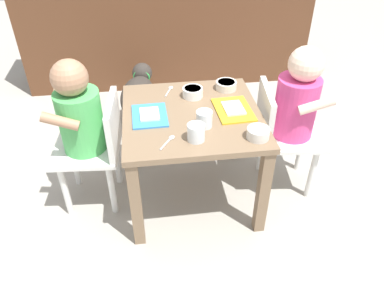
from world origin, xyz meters
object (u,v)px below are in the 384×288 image
(spoon_by_right_tray, at_px, (169,90))
(water_cup_left, at_px, (204,120))
(seated_child_right, at_px, (294,105))
(cereal_bowl_right_side, at_px, (193,92))
(food_tray_right, at_px, (233,109))
(seated_child_left, at_px, (83,119))
(water_cup_right, at_px, (196,133))
(food_tray_left, at_px, (150,115))
(dog, at_px, (138,93))
(veggie_bowl_near, at_px, (258,133))
(dining_table, at_px, (192,129))
(veggie_bowl_far, at_px, (226,85))
(spoon_by_left_tray, at_px, (168,141))

(spoon_by_right_tray, bearing_deg, water_cup_left, -70.14)
(seated_child_right, distance_m, cereal_bowl_right_side, 0.44)
(food_tray_right, relative_size, water_cup_left, 3.21)
(seated_child_left, relative_size, water_cup_right, 10.43)
(food_tray_right, height_order, water_cup_right, water_cup_right)
(food_tray_left, distance_m, cereal_bowl_right_side, 0.24)
(seated_child_left, bearing_deg, food_tray_left, -7.42)
(dog, distance_m, spoon_by_right_tray, 0.54)
(food_tray_right, xyz_separation_m, veggie_bowl_near, (0.05, -0.20, 0.02))
(food_tray_right, distance_m, veggie_bowl_near, 0.21)
(food_tray_left, bearing_deg, dining_table, 0.10)
(seated_child_left, xyz_separation_m, veggie_bowl_far, (0.63, 0.16, 0.03))
(dining_table, bearing_deg, food_tray_right, -0.10)
(cereal_bowl_right_side, bearing_deg, water_cup_right, -95.64)
(food_tray_left, bearing_deg, seated_child_left, 172.58)
(seated_child_left, distance_m, seated_child_right, 0.89)
(veggie_bowl_far, distance_m, spoon_by_left_tray, 0.48)
(dining_table, xyz_separation_m, food_tray_left, (-0.17, -0.00, 0.08))
(spoon_by_left_tray, bearing_deg, veggie_bowl_far, 51.68)
(seated_child_left, bearing_deg, veggie_bowl_near, -19.71)
(water_cup_right, relative_size, veggie_bowl_far, 0.70)
(dog, xyz_separation_m, cereal_bowl_right_side, (0.25, -0.52, 0.27))
(dining_table, xyz_separation_m, spoon_by_right_tray, (-0.08, 0.21, 0.08))
(seated_child_right, bearing_deg, cereal_bowl_right_side, 164.09)
(seated_child_left, bearing_deg, water_cup_right, -26.75)
(dining_table, height_order, water_cup_right, water_cup_right)
(water_cup_left, relative_size, spoon_by_right_tray, 0.67)
(seated_child_right, xyz_separation_m, water_cup_right, (-0.46, -0.20, 0.04))
(cereal_bowl_right_side, relative_size, spoon_by_left_tray, 1.00)
(food_tray_right, relative_size, spoon_by_left_tray, 2.34)
(veggie_bowl_near, distance_m, veggie_bowl_far, 0.40)
(food_tray_left, relative_size, veggie_bowl_far, 1.93)
(food_tray_left, bearing_deg, dog, 94.67)
(food_tray_right, height_order, cereal_bowl_right_side, cereal_bowl_right_side)
(seated_child_left, xyz_separation_m, spoon_by_left_tray, (0.33, -0.22, 0.02))
(spoon_by_left_tray, bearing_deg, food_tray_right, 32.52)
(veggie_bowl_far, relative_size, spoon_by_right_tray, 0.98)
(seated_child_right, bearing_deg, spoon_by_right_tray, 160.24)
(veggie_bowl_near, xyz_separation_m, spoon_by_right_tray, (-0.30, 0.41, -0.02))
(food_tray_left, bearing_deg, water_cup_left, -25.22)
(spoon_by_left_tray, bearing_deg, dog, 97.76)
(water_cup_left, height_order, spoon_by_right_tray, water_cup_left)
(food_tray_left, bearing_deg, cereal_bowl_right_side, 35.76)
(water_cup_left, height_order, cereal_bowl_right_side, water_cup_left)
(water_cup_left, relative_size, water_cup_right, 0.98)
(veggie_bowl_far, height_order, spoon_by_right_tray, veggie_bowl_far)
(veggie_bowl_far, bearing_deg, seated_child_left, -166.07)
(water_cup_left, bearing_deg, food_tray_left, 154.78)
(seated_child_left, xyz_separation_m, food_tray_left, (0.27, -0.04, 0.02))
(cereal_bowl_right_side, distance_m, veggie_bowl_near, 0.40)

